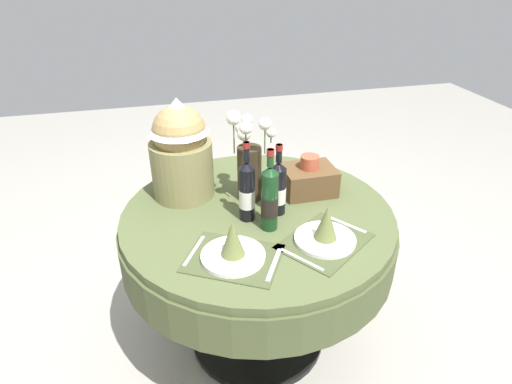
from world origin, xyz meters
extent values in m
plane|color=#9E998E|center=(0.00, 0.00, 0.00)|extent=(8.00, 8.00, 0.00)
cylinder|color=#4C5633|center=(0.00, 0.00, 0.75)|extent=(1.18, 1.18, 0.04)
cylinder|color=#464F2E|center=(0.00, 0.00, 0.63)|extent=(1.21, 1.21, 0.18)
cylinder|color=black|center=(0.00, 0.00, 0.38)|extent=(0.12, 0.12, 0.70)
cylinder|color=black|center=(0.00, 0.00, 0.01)|extent=(0.67, 0.67, 0.03)
cube|color=#41492B|center=(-0.17, -0.30, 0.77)|extent=(0.42, 0.39, 0.00)
cylinder|color=white|center=(-0.17, -0.30, 0.78)|extent=(0.24, 0.24, 0.02)
cone|color=#606B38|center=(-0.17, -0.30, 0.86)|extent=(0.09, 0.09, 0.14)
cube|color=silver|center=(-0.30, -0.22, 0.77)|extent=(0.10, 0.17, 0.00)
cube|color=silver|center=(-0.03, -0.37, 0.77)|extent=(0.11, 0.17, 0.00)
cube|color=#41492B|center=(0.20, -0.28, 0.77)|extent=(0.43, 0.41, 0.00)
cylinder|color=white|center=(0.20, -0.28, 0.78)|extent=(0.24, 0.24, 0.02)
cone|color=#606B38|center=(0.20, -0.28, 0.86)|extent=(0.09, 0.09, 0.14)
cube|color=silver|center=(0.07, -0.37, 0.77)|extent=(0.12, 0.16, 0.00)
cube|color=silver|center=(0.33, -0.19, 0.77)|extent=(0.12, 0.16, 0.00)
cylinder|color=#332819|center=(-0.01, 0.12, 0.89)|extent=(0.11, 0.11, 0.25)
sphere|color=silver|center=(-0.02, 0.15, 1.07)|extent=(0.06, 0.06, 0.06)
cylinder|color=#4C7038|center=(-0.02, 0.15, 1.03)|extent=(0.01, 0.01, 0.03)
sphere|color=silver|center=(-0.01, 0.17, 1.13)|extent=(0.05, 0.05, 0.05)
cylinder|color=#4C7038|center=(-0.01, 0.17, 1.07)|extent=(0.01, 0.01, 0.09)
sphere|color=silver|center=(-0.08, 0.08, 1.17)|extent=(0.06, 0.06, 0.06)
cylinder|color=#4C7038|center=(-0.08, 0.08, 1.09)|extent=(0.01, 0.01, 0.14)
sphere|color=silver|center=(-0.02, 0.20, 1.08)|extent=(0.07, 0.07, 0.07)
cylinder|color=#4C7038|center=(-0.02, 0.20, 1.04)|extent=(0.01, 0.01, 0.04)
sphere|color=silver|center=(-0.04, 0.03, 1.15)|extent=(0.06, 0.06, 0.06)
cylinder|color=#4C7038|center=(-0.04, 0.03, 1.07)|extent=(0.01, 0.01, 0.11)
sphere|color=silver|center=(0.04, 0.04, 1.15)|extent=(0.05, 0.05, 0.05)
cylinder|color=#4C7038|center=(0.04, 0.04, 1.08)|extent=(0.01, 0.01, 0.12)
sphere|color=silver|center=(0.10, 0.15, 1.07)|extent=(0.04, 0.04, 0.04)
cylinder|color=#4C7038|center=(0.10, 0.15, 1.04)|extent=(0.01, 0.01, 0.04)
cylinder|color=black|center=(-0.06, -0.04, 0.88)|extent=(0.07, 0.07, 0.24)
cylinder|color=silver|center=(-0.06, -0.04, 0.87)|extent=(0.07, 0.07, 0.08)
cone|color=black|center=(-0.06, -0.04, 1.02)|extent=(0.07, 0.07, 0.03)
cylinder|color=black|center=(-0.06, -0.04, 1.07)|extent=(0.02, 0.02, 0.08)
cylinder|color=maroon|center=(-0.06, -0.04, 1.10)|extent=(0.03, 0.03, 0.02)
cylinder|color=#143819|center=(0.01, -0.13, 0.89)|extent=(0.07, 0.07, 0.25)
cylinder|color=black|center=(0.01, -0.13, 0.87)|extent=(0.07, 0.07, 0.08)
cone|color=#143819|center=(0.01, -0.13, 1.03)|extent=(0.07, 0.07, 0.03)
cylinder|color=#143819|center=(0.01, -0.13, 1.08)|extent=(0.03, 0.03, 0.07)
cylinder|color=maroon|center=(0.01, -0.13, 1.10)|extent=(0.03, 0.03, 0.02)
cylinder|color=black|center=(0.08, -0.03, 0.87)|extent=(0.07, 0.07, 0.21)
cylinder|color=silver|center=(0.08, -0.03, 0.85)|extent=(0.07, 0.07, 0.07)
cone|color=black|center=(0.08, -0.03, 0.99)|extent=(0.07, 0.07, 0.03)
cylinder|color=black|center=(0.08, -0.03, 1.05)|extent=(0.03, 0.03, 0.08)
cylinder|color=maroon|center=(0.08, -0.03, 1.07)|extent=(0.03, 0.03, 0.02)
cylinder|color=olive|center=(-0.29, 0.23, 0.90)|extent=(0.28, 0.28, 0.26)
sphere|color=#9E7F4C|center=(-0.29, 0.23, 1.07)|extent=(0.24, 0.24, 0.24)
cone|color=silver|center=(-0.29, 0.23, 1.15)|extent=(0.26, 0.26, 0.15)
cube|color=brown|center=(0.27, 0.11, 0.83)|extent=(0.24, 0.19, 0.12)
cylinder|color=#B24C33|center=(0.27, 0.11, 0.92)|extent=(0.08, 0.08, 0.06)
camera|label=1|loc=(-0.40, -1.56, 1.77)|focal=30.53mm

